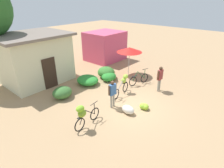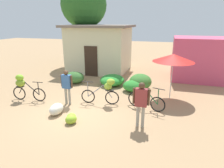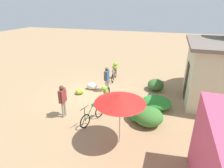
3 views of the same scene
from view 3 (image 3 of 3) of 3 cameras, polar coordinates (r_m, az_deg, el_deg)
name	(u,v)px [view 3 (image 3 of 3)]	position (r m, az deg, el deg)	size (l,w,h in m)	color
ground_plane	(94,94)	(11.31, -5.67, -3.23)	(60.00, 60.00, 0.00)	tan
building_low	(222,73)	(11.58, 30.86, 3.04)	(4.56, 3.92, 3.29)	beige
hedge_bush_front_left	(156,85)	(12.07, 13.32, -0.23)	(1.16, 1.01, 0.68)	#38692F
hedge_bush_front_right	(157,102)	(10.04, 13.57, -5.51)	(1.38, 1.52, 0.59)	#2D8B31
hedge_bush_mid	(138,114)	(8.91, 8.07, -9.00)	(1.12, 0.97, 0.59)	#2C862E
hedge_bush_by_door	(148,116)	(8.56, 11.13, -9.75)	(1.20, 1.31, 0.83)	#3A7930
market_umbrella	(120,98)	(6.59, 2.52, -4.45)	(1.87, 1.87, 2.12)	beige
bicycle_leftmost	(115,69)	(13.39, 0.83, 4.53)	(1.65, 0.44, 1.22)	black
bicycle_near_pile	(106,93)	(9.92, -1.96, -2.66)	(1.71, 0.40, 1.19)	black
bicycle_center_loaded	(93,115)	(8.63, -5.98, -9.53)	(1.61, 0.53, 1.00)	black
banana_pile_on_ground	(80,92)	(11.42, -9.95, -2.31)	(0.54, 0.61, 0.33)	#90BD2D
produce_sack	(92,86)	(11.93, -6.24, -0.64)	(0.70, 0.44, 0.44)	silver
person_vendor	(107,77)	(11.34, -1.65, 2.17)	(0.58, 0.23, 1.56)	gray
person_bystander	(63,98)	(8.98, -14.96, -4.19)	(0.58, 0.21, 1.62)	gray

